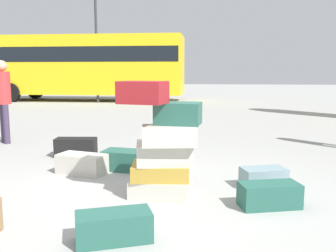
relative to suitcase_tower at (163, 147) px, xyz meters
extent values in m
plane|color=#9E9E99|center=(-0.37, -0.13, -0.57)|extent=(80.00, 80.00, 0.00)
cube|color=beige|center=(-0.02, 0.00, -0.47)|extent=(0.71, 0.53, 0.20)
cube|color=#B28C33|center=(-0.03, 0.02, -0.29)|extent=(0.69, 0.52, 0.18)
cube|color=beige|center=(0.01, 0.03, -0.08)|extent=(0.69, 0.55, 0.24)
cube|color=beige|center=(0.08, -0.07, 0.15)|extent=(0.65, 0.51, 0.20)
cube|color=#26594C|center=(0.16, 0.10, 0.37)|extent=(0.54, 0.41, 0.25)
cube|color=maroon|center=(-0.21, -0.09, 0.62)|extent=(0.56, 0.45, 0.24)
cube|color=#26594C|center=(-0.69, 1.05, -0.43)|extent=(0.70, 0.46, 0.29)
cube|color=#26594C|center=(-0.25, -1.20, -0.45)|extent=(0.69, 0.51, 0.25)
cube|color=#26594C|center=(1.17, -0.22, -0.44)|extent=(0.68, 0.46, 0.26)
cube|color=gray|center=(1.19, 0.48, -0.45)|extent=(0.61, 0.46, 0.24)
cube|color=beige|center=(-1.26, 0.79, -0.44)|extent=(0.74, 0.49, 0.27)
cube|color=black|center=(-1.74, 1.78, -0.42)|extent=(0.70, 0.36, 0.31)
cylinder|color=#3F334C|center=(-3.68, 2.85, -0.18)|extent=(0.12, 0.12, 0.79)
cylinder|color=#3F334C|center=(-3.52, 2.69, -0.18)|extent=(0.12, 0.12, 0.79)
cylinder|color=red|center=(-3.60, 2.77, 0.53)|extent=(0.30, 0.30, 0.64)
sphere|color=tan|center=(-3.60, 2.77, 0.96)|extent=(0.22, 0.22, 0.22)
cube|color=yellow|center=(-5.92, 13.72, 1.18)|extent=(9.89, 2.64, 2.80)
cube|color=black|center=(-5.92, 13.72, 1.67)|extent=(9.69, 2.66, 0.70)
cylinder|color=black|center=(-2.73, 15.01, -0.12)|extent=(0.90, 0.26, 0.90)
cylinder|color=black|center=(-2.70, 12.51, -0.12)|extent=(0.90, 0.26, 0.90)
cylinder|color=black|center=(-9.14, 14.92, -0.12)|extent=(0.90, 0.26, 0.90)
cylinder|color=black|center=(-9.10, 12.42, -0.12)|extent=(0.90, 0.26, 0.90)
cylinder|color=#333338|center=(-4.88, 12.65, 2.03)|extent=(0.12, 0.12, 5.20)
camera|label=1|loc=(0.57, -4.05, 0.84)|focal=39.23mm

